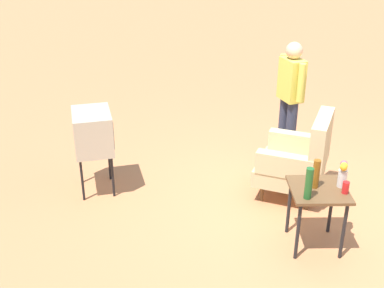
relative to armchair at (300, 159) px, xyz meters
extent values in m
plane|color=#C17A4C|center=(0.23, 0.06, -0.50)|extent=(60.00, 60.00, 0.00)
cylinder|color=brown|center=(-0.39, -0.24, -0.39)|extent=(0.05, 0.05, 0.22)
cylinder|color=brown|center=(0.11, -0.44, -0.39)|extent=(0.05, 0.05, 0.22)
cylinder|color=brown|center=(-0.18, 0.25, -0.39)|extent=(0.05, 0.05, 0.22)
cylinder|color=brown|center=(0.31, 0.05, -0.39)|extent=(0.05, 0.05, 0.22)
cube|color=#CCB784|center=(-0.04, -0.09, -0.18)|extent=(0.99, 0.99, 0.20)
cube|color=#CCB784|center=(0.08, 0.20, 0.24)|extent=(0.76, 0.44, 0.64)
cube|color=#CCB784|center=(-0.33, 0.03, 0.05)|extent=(0.39, 0.69, 0.26)
cube|color=#CCB784|center=(0.26, -0.22, 0.05)|extent=(0.39, 0.69, 0.26)
cylinder|color=black|center=(0.76, -0.26, -0.18)|extent=(0.04, 0.04, 0.64)
cylinder|color=black|center=(1.20, -0.26, -0.18)|extent=(0.04, 0.04, 0.64)
cylinder|color=black|center=(0.76, 0.19, -0.18)|extent=(0.04, 0.04, 0.64)
cylinder|color=black|center=(1.20, 0.19, -0.18)|extent=(0.04, 0.04, 0.64)
cube|color=brown|center=(0.98, -0.03, 0.16)|extent=(0.56, 0.56, 0.03)
cylinder|color=black|center=(-0.02, -2.22, -0.22)|extent=(0.03, 0.03, 0.55)
cylinder|color=black|center=(-0.45, -2.33, -0.22)|extent=(0.03, 0.03, 0.55)
cylinder|color=black|center=(0.06, -2.58, -0.22)|extent=(0.03, 0.03, 0.55)
cylinder|color=black|center=(-0.37, -2.68, -0.22)|extent=(0.03, 0.03, 0.55)
cube|color=#BCB299|center=(-0.19, -2.45, 0.29)|extent=(0.68, 0.57, 0.48)
cube|color=#383D3F|center=(-0.25, -2.23, 0.29)|extent=(0.41, 0.11, 0.34)
cylinder|color=#2D3347|center=(-1.15, 0.02, -0.07)|extent=(0.14, 0.14, 0.86)
cylinder|color=#2D3347|center=(-0.96, 0.09, -0.07)|extent=(0.14, 0.14, 0.86)
cube|color=#D6C64C|center=(-1.06, 0.06, 0.64)|extent=(0.41, 0.33, 0.56)
cylinder|color=#D6C64C|center=(-1.28, -0.02, 0.67)|extent=(0.09, 0.09, 0.50)
cylinder|color=#D6C64C|center=(-0.83, 0.13, 0.67)|extent=(0.09, 0.09, 0.50)
sphere|color=#DBAD84|center=(-1.06, 0.06, 1.03)|extent=(0.22, 0.22, 0.22)
cylinder|color=#1E5623|center=(1.16, -0.19, 0.33)|extent=(0.07, 0.07, 0.32)
cylinder|color=brown|center=(0.95, -0.07, 0.32)|extent=(0.07, 0.07, 0.30)
cylinder|color=red|center=(1.07, 0.19, 0.23)|extent=(0.07, 0.07, 0.12)
cylinder|color=silver|center=(0.94, 0.20, 0.26)|extent=(0.09, 0.09, 0.18)
sphere|color=yellow|center=(0.94, 0.20, 0.40)|extent=(0.07, 0.07, 0.07)
sphere|color=#E04C66|center=(0.90, 0.21, 0.40)|extent=(0.07, 0.07, 0.07)
sphere|color=orange|center=(0.97, 0.18, 0.40)|extent=(0.07, 0.07, 0.07)
camera|label=1|loc=(5.17, -1.36, 2.64)|focal=46.12mm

